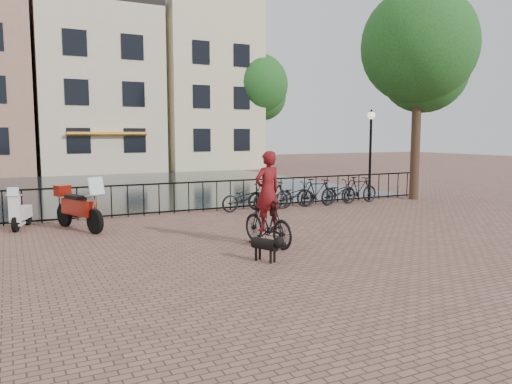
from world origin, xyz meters
name	(u,v)px	position (x,y,z in m)	size (l,w,h in m)	color
ground	(327,271)	(0.00, 0.00, 0.00)	(100.00, 100.00, 0.00)	brown
canal_water	(128,187)	(0.00, 17.30, 0.00)	(20.00, 20.00, 0.00)	black
railing	(189,197)	(0.00, 8.00, 0.50)	(20.00, 0.05, 1.02)	black
canal_house_mid	(94,88)	(0.50, 30.00, 5.90)	(8.00, 9.50, 11.80)	#C1B192
canal_house_right	(200,82)	(8.50, 30.00, 6.65)	(7.00, 9.00, 13.30)	beige
tree_near_right	(419,46)	(9.20, 7.30, 5.97)	(4.48, 4.48, 8.24)	black
tree_far_right	(257,85)	(12.00, 27.00, 6.35)	(4.76, 4.76, 8.76)	black
lamp_post	(371,140)	(7.20, 7.60, 2.38)	(0.30, 0.30, 3.45)	black
cyclist	(268,204)	(0.02, 2.43, 0.98)	(0.88, 1.94, 2.57)	black
dog	(265,248)	(-0.70, 1.17, 0.29)	(0.60, 0.88, 0.57)	black
motorcycle	(78,202)	(-3.65, 6.41, 0.76)	(1.26, 2.16, 1.52)	maroon
scooter	(21,206)	(-5.04, 7.34, 0.61)	(0.78, 1.37, 1.23)	silver
parked_bike_0	(246,198)	(1.80, 7.40, 0.45)	(0.60, 1.72, 0.90)	black
parked_bike_1	(271,195)	(2.75, 7.40, 0.50)	(0.47, 1.66, 1.00)	black
parked_bike_2	(294,195)	(3.70, 7.40, 0.45)	(0.60, 1.72, 0.90)	black
parked_bike_3	(317,192)	(4.65, 7.40, 0.50)	(0.47, 1.66, 1.00)	black
parked_bike_4	(338,192)	(5.60, 7.40, 0.45)	(0.60, 1.72, 0.90)	black
parked_bike_5	(359,190)	(6.55, 7.40, 0.50)	(0.47, 1.66, 1.00)	black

